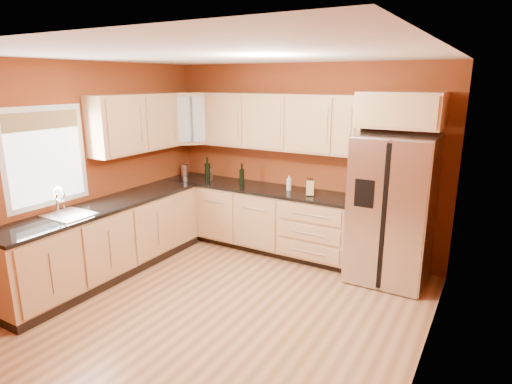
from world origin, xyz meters
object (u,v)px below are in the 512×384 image
at_px(refrigerator, 392,209).
at_px(knife_block, 310,188).
at_px(canister_left, 209,174).
at_px(soap_dispenser, 289,183).
at_px(wine_bottle_a, 242,174).

height_order(refrigerator, knife_block, refrigerator).
bearing_deg(knife_block, canister_left, 159.74).
bearing_deg(soap_dispenser, canister_left, -177.54).
xyz_separation_m(canister_left, soap_dispenser, (1.31, 0.06, 0.01)).
bearing_deg(refrigerator, soap_dispenser, 175.34).
relative_size(refrigerator, soap_dispenser, 8.99).
xyz_separation_m(wine_bottle_a, knife_block, (1.08, -0.05, -0.06)).
xyz_separation_m(canister_left, knife_block, (1.67, -0.05, 0.00)).
relative_size(knife_block, soap_dispenser, 0.98).
relative_size(canister_left, knife_block, 0.96).
relative_size(refrigerator, wine_bottle_a, 5.74).
bearing_deg(wine_bottle_a, soap_dispenser, 4.76).
bearing_deg(refrigerator, knife_block, 179.47).
relative_size(refrigerator, knife_block, 9.20).
bearing_deg(knife_block, refrigerator, -19.12).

